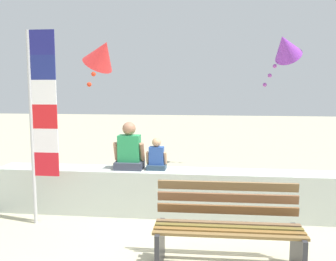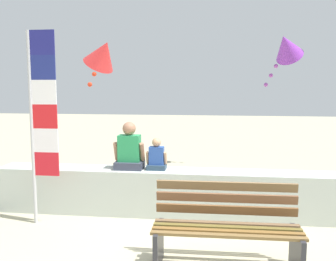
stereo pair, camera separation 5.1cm
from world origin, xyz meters
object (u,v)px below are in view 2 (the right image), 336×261
Objects in this scene: park_bench at (226,230)px; kite_red at (103,54)px; flag_banner at (40,114)px; kite_purple at (286,47)px; person_child at (157,157)px; person_adult at (129,151)px.

kite_red is at bearing 129.23° from park_bench.
kite_purple reaches higher than flag_banner.
park_bench is at bearing -108.67° from kite_purple.
kite_purple is (2.19, 1.92, 1.80)m from person_child.
person_adult is 0.77× the size of kite_red.
person_adult is 3.66m from kite_purple.
park_bench is 2.20m from person_adult.
kite_red is at bearing 124.46° from person_adult.
flag_banner is at bearing 159.07° from park_bench.
park_bench is 2.20× the size of person_adult.
person_adult is 0.27× the size of flag_banner.
kite_purple is at bearing 41.28° from person_child.
kite_purple is at bearing 71.33° from park_bench.
person_adult is 1.49× the size of person_child.
person_adult reaches higher than park_bench.
flag_banner reaches higher than person_child.
park_bench is 0.59× the size of flag_banner.
kite_red is at bearing 137.56° from person_child.
park_bench is at bearing -50.77° from kite_red.
person_child reaches higher than park_bench.
person_child is (-1.01, 1.58, 0.46)m from park_bench.
kite_red is (-2.13, 2.61, 2.09)m from park_bench.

